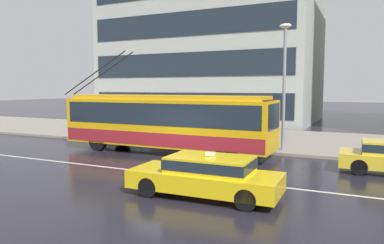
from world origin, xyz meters
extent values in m
plane|color=#212029|center=(0.00, 0.00, 0.00)|extent=(160.00, 160.00, 0.00)
cube|color=gray|center=(0.00, 9.56, 0.07)|extent=(80.00, 10.00, 0.14)
cube|color=silver|center=(0.00, -1.20, 0.00)|extent=(72.00, 0.14, 0.01)
cube|color=#EBAE10|center=(-1.59, 2.96, 1.59)|extent=(11.18, 2.56, 2.34)
cube|color=gold|center=(-1.59, 2.96, 2.86)|extent=(10.51, 2.31, 0.20)
cube|color=#1E2833|center=(-1.59, 2.96, 2.06)|extent=(10.73, 2.59, 1.08)
cube|color=maroon|center=(-1.59, 2.96, 0.84)|extent=(11.07, 2.59, 0.66)
cube|color=#1E2833|center=(3.94, 2.91, 2.06)|extent=(0.14, 2.16, 1.17)
cube|color=black|center=(3.79, 2.91, 2.66)|extent=(0.18, 1.87, 0.28)
cylinder|color=black|center=(-5.98, 3.36, 4.12)|extent=(4.35, 0.10, 2.37)
cylinder|color=black|center=(-5.99, 2.66, 4.12)|extent=(4.35, 0.10, 2.37)
cylinder|color=black|center=(2.21, 4.00, 0.52)|extent=(1.04, 0.31, 1.04)
cylinder|color=black|center=(2.19, 1.85, 0.52)|extent=(1.04, 0.31, 1.04)
cylinder|color=black|center=(-5.15, 4.07, 0.52)|extent=(1.04, 0.31, 1.04)
cylinder|color=black|center=(-5.17, 1.92, 0.52)|extent=(1.04, 0.31, 1.04)
cube|color=yellow|center=(3.24, -3.23, 0.51)|extent=(4.69, 1.90, 0.55)
cube|color=yellow|center=(3.43, -3.23, 1.02)|extent=(2.54, 1.60, 0.48)
cube|color=#1E2833|center=(3.43, -3.23, 1.05)|extent=(2.59, 1.62, 0.31)
cube|color=silver|center=(3.43, -3.23, 1.33)|extent=(0.28, 0.17, 0.12)
cylinder|color=black|center=(1.72, -4.06, 0.31)|extent=(0.62, 0.21, 0.62)
cylinder|color=black|center=(1.69, -2.46, 0.31)|extent=(0.62, 0.21, 0.62)
cylinder|color=black|center=(4.79, -4.00, 0.31)|extent=(0.62, 0.21, 0.62)
cylinder|color=black|center=(4.76, -2.40, 0.31)|extent=(0.62, 0.21, 0.62)
cylinder|color=black|center=(7.52, 3.41, 0.31)|extent=(0.62, 0.21, 0.62)
cylinder|color=black|center=(7.54, 1.78, 0.31)|extent=(0.62, 0.21, 0.62)
cylinder|color=gray|center=(-1.88, 5.97, 1.30)|extent=(0.08, 0.08, 2.33)
cylinder|color=gray|center=(-5.35, 5.97, 1.30)|extent=(0.08, 0.08, 2.33)
cylinder|color=gray|center=(-1.88, 7.56, 1.30)|extent=(0.08, 0.08, 2.33)
cylinder|color=gray|center=(-5.35, 7.56, 1.30)|extent=(0.08, 0.08, 2.33)
cube|color=#99ADB2|center=(-3.62, 7.56, 1.35)|extent=(3.30, 0.04, 1.86)
cube|color=#B2B2B7|center=(-3.62, 6.76, 2.51)|extent=(3.78, 1.89, 0.08)
cube|color=brown|center=(-3.62, 7.16, 0.59)|extent=(2.43, 0.36, 0.08)
cylinder|color=#4D4349|center=(-1.18, 6.94, 0.57)|extent=(0.14, 0.14, 0.86)
cylinder|color=#4D4349|center=(-1.11, 7.08, 0.57)|extent=(0.14, 0.14, 0.86)
cylinder|color=#554D4A|center=(-1.15, 7.01, 1.30)|extent=(0.48, 0.48, 0.61)
sphere|color=tan|center=(-1.15, 7.01, 1.72)|extent=(0.22, 0.22, 0.22)
cone|color=gold|center=(-1.20, 6.90, 2.01)|extent=(1.53, 1.53, 0.30)
cylinder|color=#333333|center=(-1.20, 6.90, 1.47)|extent=(0.02, 0.02, 0.77)
cylinder|color=#514745|center=(-5.99, 5.82, 0.56)|extent=(0.14, 0.14, 0.84)
cylinder|color=#514745|center=(-6.02, 5.98, 0.56)|extent=(0.14, 0.14, 0.84)
cylinder|color=gray|center=(-6.00, 5.90, 1.28)|extent=(0.42, 0.42, 0.60)
sphere|color=tan|center=(-6.00, 5.90, 1.70)|extent=(0.24, 0.24, 0.24)
cone|color=#2554A6|center=(-6.02, 6.01, 2.00)|extent=(1.35, 1.35, 0.30)
cylinder|color=#333333|center=(-6.02, 6.01, 1.46)|extent=(0.02, 0.02, 0.78)
cylinder|color=navy|center=(2.16, 7.37, 0.57)|extent=(0.14, 0.14, 0.85)
cylinder|color=navy|center=(2.04, 7.27, 0.57)|extent=(0.14, 0.14, 0.85)
cylinder|color=#26282A|center=(2.10, 7.32, 1.27)|extent=(0.50, 0.50, 0.55)
sphere|color=tan|center=(2.10, 7.32, 1.65)|extent=(0.23, 0.23, 0.23)
cylinder|color=navy|center=(1.17, 5.47, 0.55)|extent=(0.14, 0.14, 0.82)
cylinder|color=navy|center=(1.02, 5.42, 0.55)|extent=(0.14, 0.14, 0.82)
cylinder|color=navy|center=(1.10, 5.44, 1.26)|extent=(0.45, 0.45, 0.60)
sphere|color=#E08A7E|center=(1.10, 5.44, 1.67)|extent=(0.23, 0.23, 0.23)
cylinder|color=gray|center=(3.89, 5.57, 3.24)|extent=(0.16, 0.16, 6.20)
ellipsoid|color=silver|center=(3.89, 5.57, 6.46)|extent=(0.60, 0.32, 0.24)
cube|color=#B2B8B1|center=(-6.46, 22.71, 12.09)|extent=(19.89, 15.42, 24.17)
cube|color=#1E2833|center=(-6.46, 14.97, 1.90)|extent=(18.70, 0.06, 2.07)
cube|color=#1E2833|center=(-6.46, 14.97, 5.35)|extent=(18.70, 0.06, 2.07)
cube|color=#1E2833|center=(-6.46, 14.97, 8.81)|extent=(18.70, 0.06, 2.07)
camera|label=1|loc=(7.55, -13.30, 3.34)|focal=33.91mm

